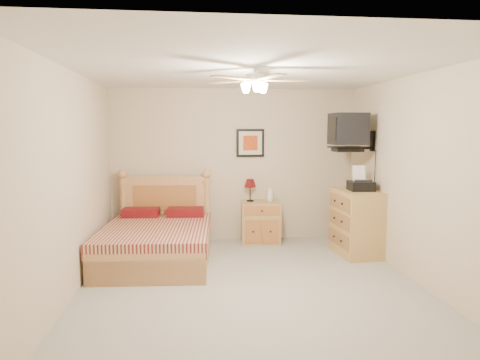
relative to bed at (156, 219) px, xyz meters
name	(u,v)px	position (x,y,z in m)	size (l,w,h in m)	color
floor	(252,288)	(1.18, -1.12, -0.61)	(4.50, 4.50, 0.00)	gray
ceiling	(253,69)	(1.18, -1.12, 1.89)	(4.00, 4.50, 0.04)	white
wall_back	(234,165)	(1.18, 1.13, 0.64)	(4.00, 0.04, 2.50)	#C7B393
wall_front	(302,227)	(1.18, -3.37, 0.64)	(4.00, 0.04, 2.50)	#C7B393
wall_left	(70,184)	(-0.82, -1.12, 0.64)	(0.04, 4.50, 2.50)	#C7B393
wall_right	(420,180)	(3.18, -1.12, 0.64)	(0.04, 4.50, 2.50)	#C7B393
bed	(156,219)	(0.00, 0.00, 0.00)	(1.43, 1.88, 1.22)	#AD8048
nightstand	(261,222)	(1.60, 0.88, -0.27)	(0.62, 0.47, 0.67)	#9D7240
table_lamp	(250,190)	(1.43, 0.96, 0.25)	(0.20, 0.20, 0.37)	#5F1010
lotion_bottle	(270,193)	(1.76, 0.91, 0.20)	(0.10, 0.10, 0.27)	white
framed_picture	(250,143)	(1.45, 1.11, 1.01)	(0.46, 0.04, 0.46)	black
dresser	(357,222)	(2.91, 0.07, -0.13)	(0.56, 0.81, 0.96)	#AE874D
fax_machine	(361,178)	(2.93, 0.03, 0.53)	(0.34, 0.36, 0.36)	black
magazine_lower	(351,187)	(2.91, 0.35, 0.36)	(0.18, 0.24, 0.02)	beige
magazine_upper	(350,185)	(2.90, 0.36, 0.38)	(0.19, 0.26, 0.02)	tan
wall_tv	(358,132)	(2.93, 0.22, 1.20)	(0.56, 0.46, 0.58)	black
ceiling_fan	(255,80)	(1.18, -1.32, 1.75)	(1.14, 1.14, 0.28)	white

